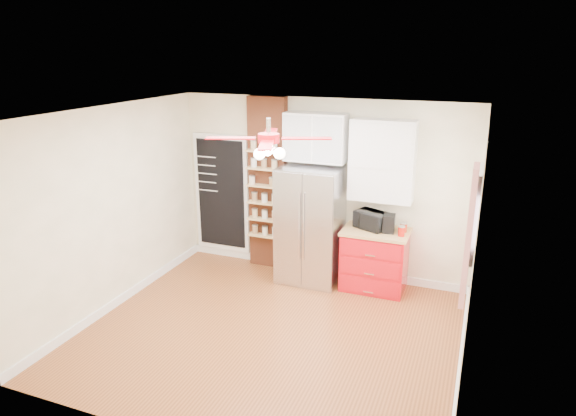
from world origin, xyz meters
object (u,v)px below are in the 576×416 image
at_px(toaster_oven, 371,220).
at_px(canister_left, 401,232).
at_px(ceiling_fan, 269,139).
at_px(pantry_jar_oats, 252,180).
at_px(fridge, 310,225).
at_px(coffee_maker, 389,223).
at_px(red_cabinet, 374,259).

distance_m(toaster_oven, canister_left, 0.49).
distance_m(ceiling_fan, pantry_jar_oats, 2.27).
relative_size(fridge, canister_left, 13.28).
bearing_deg(fridge, toaster_oven, 7.07).
bearing_deg(toaster_oven, coffee_maker, 9.89).
height_order(fridge, red_cabinet, fridge).
bearing_deg(coffee_maker, pantry_jar_oats, 172.45).
bearing_deg(fridge, pantry_jar_oats, 172.67).
height_order(red_cabinet, coffee_maker, coffee_maker).
bearing_deg(ceiling_fan, red_cabinet, 61.29).
bearing_deg(canister_left, ceiling_fan, -129.20).
xyz_separation_m(fridge, pantry_jar_oats, (-1.00, 0.13, 0.56)).
bearing_deg(pantry_jar_oats, toaster_oven, -0.57).
distance_m(red_cabinet, pantry_jar_oats, 2.20).
bearing_deg(ceiling_fan, toaster_oven, 64.44).
relative_size(ceiling_fan, pantry_jar_oats, 11.47).
height_order(toaster_oven, coffee_maker, coffee_maker).
height_order(ceiling_fan, pantry_jar_oats, ceiling_fan).
relative_size(fridge, coffee_maker, 6.83).
height_order(fridge, toaster_oven, fridge).
xyz_separation_m(toaster_oven, canister_left, (0.46, -0.16, -0.06)).
distance_m(canister_left, pantry_jar_oats, 2.39).
height_order(canister_left, pantry_jar_oats, pantry_jar_oats).
height_order(coffee_maker, canister_left, coffee_maker).
xyz_separation_m(fridge, ceiling_fan, (0.05, -1.63, 1.55)).
height_order(red_cabinet, toaster_oven, toaster_oven).
distance_m(fridge, pantry_jar_oats, 1.15).
distance_m(fridge, red_cabinet, 1.06).
relative_size(ceiling_fan, canister_left, 10.62).
bearing_deg(red_cabinet, ceiling_fan, -118.71).
bearing_deg(red_cabinet, fridge, -177.05).
bearing_deg(red_cabinet, canister_left, -14.89).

